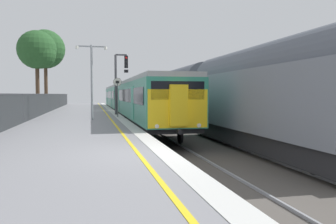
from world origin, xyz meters
name	(u,v)px	position (x,y,z in m)	size (l,w,h in m)	color
ground	(237,170)	(2.64, 0.00, -0.61)	(17.40, 110.00, 1.21)	gray
commuter_train_at_platform	(129,98)	(2.10, 25.29, 1.27)	(2.83, 40.99, 3.81)	#2D846B
freight_train_adjacent_track	(163,94)	(6.10, 27.24, 1.65)	(2.60, 58.29, 4.84)	#232326
signal_gantry	(119,77)	(0.63, 18.54, 3.05)	(1.10, 0.24, 4.87)	#47474C
speed_limit_sign	(117,92)	(0.25, 15.40, 1.79)	(0.59, 0.08, 2.82)	#59595B
platform_lamp_mid	(92,75)	(-1.55, 13.39, 2.90)	(2.00, 0.20, 4.82)	#93999E
background_tree_left	(45,51)	(-6.83, 33.07, 6.73)	(4.51, 4.51, 9.16)	#473323
background_tree_centre	(38,51)	(-6.29, 24.12, 5.58)	(3.53, 3.53, 7.50)	#473323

